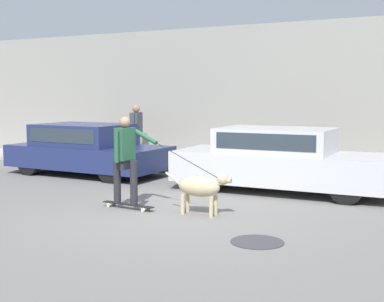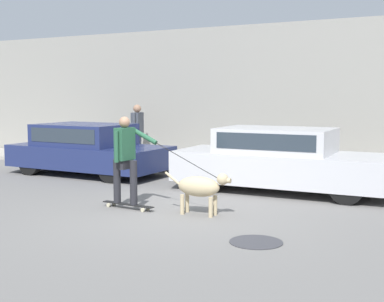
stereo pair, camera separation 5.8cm
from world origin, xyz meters
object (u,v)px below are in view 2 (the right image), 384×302
Objects in this scene: parked_car_0 at (88,150)px; skateboarder at (126,157)px; dog at (200,187)px; pedestrian_with_bag at (137,130)px; parked_car_1 at (282,161)px.

parked_car_0 is 4.31m from skateboarder.
dog is at bearing -30.37° from parked_car_0.
pedestrian_with_bag is at bearing 126.09° from skateboarder.
skateboarder reaches higher than parked_car_0.
parked_car_0 is at bearing 141.89° from skateboarder.
dog is 0.53× the size of skateboarder.
parked_car_1 is 3.44m from skateboarder.
parked_car_1 is 1.99× the size of skateboarder.
pedestrian_with_bag reaches higher than parked_car_1.
skateboarder is 1.42× the size of pedestrian_with_bag.
skateboarder is at bearing -41.86° from parked_car_0.
dog is (4.59, -2.69, -0.15)m from parked_car_0.
parked_car_0 is at bearing 146.87° from dog.
dog is 0.75× the size of pedestrian_with_bag.
parked_car_0 is 1.76× the size of skateboarder.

